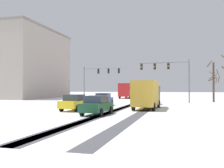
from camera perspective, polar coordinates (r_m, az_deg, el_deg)
name	(u,v)px	position (r m, az deg, el deg)	size (l,w,h in m)	color
wheel_track_left_lane	(114,110)	(25.88, 0.50, -5.94)	(0.93, 33.75, 0.01)	#4C4C51
wheel_track_right_lane	(117,110)	(25.82, 1.05, -5.95)	(1.00, 33.75, 0.01)	#4C4C51
wheel_track_center	(144,111)	(25.30, 7.28, -6.05)	(1.00, 33.75, 0.01)	#4C4C51
sidewalk_kerb_right	(213,113)	(23.71, 21.75, -6.18)	(4.00, 33.75, 0.12)	white
traffic_signal_far_left	(99,75)	(48.70, -3.02, 2.05)	(7.47, 0.47, 6.50)	slate
traffic_signal_near_right	(168,71)	(38.56, 12.52, 2.88)	(7.44, 0.58, 6.50)	slate
car_red_lead	(152,99)	(35.97, 9.03, -3.26)	(1.92, 4.15, 1.62)	red
car_blue_second	(103,99)	(32.96, -1.93, -3.47)	(1.94, 4.16, 1.62)	#233899
car_yellow_cab_third	(75,103)	(25.70, -8.40, -4.15)	(1.96, 4.17, 1.62)	yellow
car_dark_green_fourth	(97,105)	(21.51, -3.46, -4.77)	(1.96, 4.17, 1.62)	#194C2D
bus_oncoming	(128,90)	(59.51, 3.68, -1.25)	(2.76, 11.03, 3.38)	#B21E1E
box_truck_delivery	(147,94)	(27.81, 7.86, -2.23)	(2.45, 7.46, 3.02)	#194C2D
bare_tree_sidewalk_far	(214,81)	(44.55, 21.91, 0.72)	(1.96, 1.93, 6.92)	#4C3828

